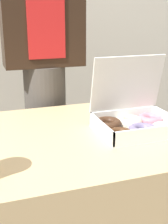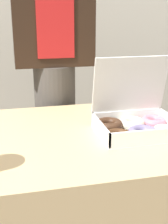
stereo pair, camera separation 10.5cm
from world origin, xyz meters
name	(u,v)px [view 2 (the right image)]	position (x,y,z in m)	size (l,w,h in m)	color
table	(77,218)	(0.00, 0.00, 0.37)	(0.85, 0.71, 0.73)	tan
donut_box	(136,123)	(0.21, -0.04, 0.77)	(0.31, 0.24, 0.27)	white
person_customer	(54,57)	(-0.01, 0.50, 0.94)	(0.38, 0.21, 1.70)	#4C4742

